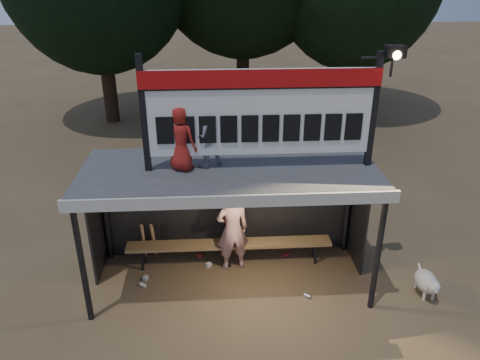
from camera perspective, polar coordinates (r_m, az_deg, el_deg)
The scene contains 10 objects.
ground at distance 9.05m, azimuth -1.13°, elevation -12.09°, with size 80.00×80.00×0.00m, color brown.
player at distance 8.92m, azimuth -0.92°, elevation -6.05°, with size 0.62×0.41×1.71m, color silver.
child_a at distance 7.76m, azimuth -4.20°, elevation 5.41°, with size 0.52×0.41×1.08m, color gray.
child_b at distance 7.68m, azimuth -7.21°, elevation 5.05°, with size 0.53×0.34×1.08m, color maroon.
dugout_shelter at distance 8.28m, azimuth -1.31°, elevation -0.83°, with size 5.10×2.08×2.32m.
scoreboard_assembly at distance 7.55m, azimuth 2.94°, elevation 8.57°, with size 4.10×0.27×1.99m.
bench at distance 9.25m, azimuth -1.31°, elevation -7.89°, with size 4.00×0.35×0.48m.
dog at distance 9.16m, azimuth 21.84°, elevation -11.49°, with size 0.36×0.81×0.49m.
bats at distance 9.55m, azimuth -10.47°, elevation -7.20°, with size 0.47×0.33×0.84m.
litter at distance 9.21m, azimuth -3.17°, elevation -11.07°, with size 3.12×1.50×0.08m.
Camera 1 is at (-0.27, -7.20, 5.48)m, focal length 35.00 mm.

